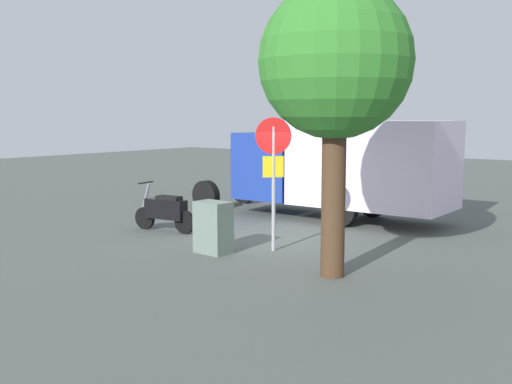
# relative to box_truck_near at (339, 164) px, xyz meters

# --- Properties ---
(ground_plane) EXTENTS (60.00, 60.00, 0.00)m
(ground_plane) POSITION_rel_box_truck_near_xyz_m (-0.13, 3.59, -1.54)
(ground_plane) COLOR #4E534F
(box_truck_near) EXTENTS (7.50, 2.21, 2.71)m
(box_truck_near) POSITION_rel_box_truck_near_xyz_m (0.00, 0.00, 0.00)
(box_truck_near) COLOR black
(box_truck_near) RESTS_ON ground
(motorcycle) EXTENTS (1.81, 0.57, 1.20)m
(motorcycle) POSITION_rel_box_truck_near_xyz_m (2.52, 4.13, -1.02)
(motorcycle) COLOR black
(motorcycle) RESTS_ON ground
(stop_sign) EXTENTS (0.71, 0.33, 2.80)m
(stop_sign) POSITION_rel_box_truck_near_xyz_m (-0.83, 4.30, 0.32)
(stop_sign) COLOR #9E9EA3
(stop_sign) RESTS_ON ground
(street_tree) EXTENTS (2.66, 2.66, 5.09)m
(street_tree) POSITION_rel_box_truck_near_xyz_m (-2.85, 5.35, 2.16)
(street_tree) COLOR #47301E
(street_tree) RESTS_ON ground
(utility_cabinet) EXTENTS (0.76, 0.54, 1.08)m
(utility_cabinet) POSITION_rel_box_truck_near_xyz_m (0.04, 5.22, -1.00)
(utility_cabinet) COLOR slate
(utility_cabinet) RESTS_ON ground
(bike_rack_hoop) EXTENTS (0.85, 0.08, 0.85)m
(bike_rack_hoop) POSITION_rel_box_truck_near_xyz_m (0.95, 4.26, -1.54)
(bike_rack_hoop) COLOR #B7B7BC
(bike_rack_hoop) RESTS_ON ground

